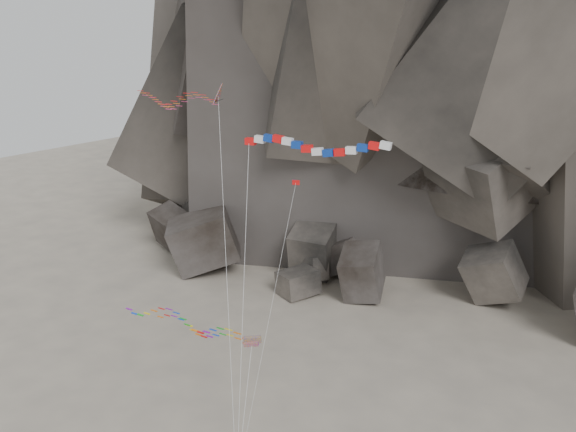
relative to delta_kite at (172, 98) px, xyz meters
The scene contains 5 objects.
boulder_field 38.67m from the delta_kite, 96.54° to the left, with size 69.91×20.11×9.83m.
delta_kite is the anchor object (origin of this frame).
banner_kite 16.86m from the delta_kite, 12.14° to the right, with size 10.65×8.24×24.96m.
parafoil_kite 19.09m from the delta_kite, 47.51° to the right, with size 16.37×5.93×9.20m.
pennant_kite 17.78m from the delta_kite, 16.50° to the right, with size 0.56×7.85×21.44m.
Camera 1 is at (29.35, -37.24, 33.65)m, focal length 40.00 mm.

